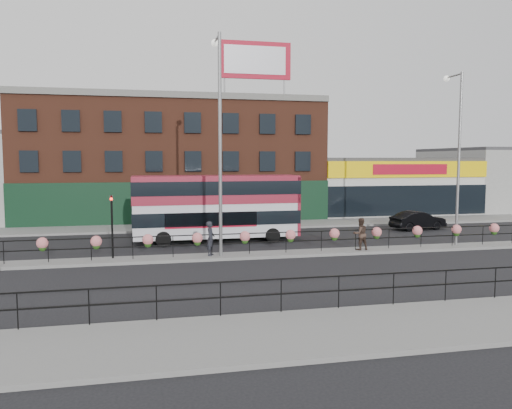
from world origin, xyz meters
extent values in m
plane|color=black|center=(0.00, 0.00, 0.00)|extent=(120.00, 120.00, 0.00)
cube|color=gray|center=(0.00, -12.00, 0.07)|extent=(60.00, 4.00, 0.15)
cube|color=gray|center=(0.00, 12.00, 0.07)|extent=(60.00, 4.00, 0.15)
cube|color=gray|center=(0.00, 0.00, 0.07)|extent=(60.00, 1.60, 0.15)
cube|color=gold|center=(0.00, -9.70, 0.01)|extent=(60.00, 0.10, 0.01)
cube|color=gold|center=(0.00, -9.88, 0.01)|extent=(60.00, 0.10, 0.01)
cube|color=brown|center=(-4.00, 20.00, 5.00)|extent=(25.00, 12.00, 10.00)
cube|color=#3F3F42|center=(-4.00, 20.00, 10.15)|extent=(25.00, 12.00, 0.30)
cube|color=black|center=(-4.00, 13.92, 1.70)|extent=(25.00, 0.25, 3.40)
cube|color=silver|center=(16.00, 20.00, 2.50)|extent=(15.00, 12.00, 5.00)
cube|color=#3F3F42|center=(16.00, 20.00, 5.15)|extent=(15.00, 12.00, 0.30)
cube|color=#FFD104|center=(16.00, 13.92, 4.30)|extent=(15.00, 0.25, 1.40)
cube|color=#A30A1F|center=(16.00, 13.80, 4.30)|extent=(7.00, 0.10, 0.90)
cube|color=black|center=(16.00, 13.92, 1.60)|extent=(15.00, 0.25, 2.60)
cube|color=#969792|center=(30.75, 20.00, 3.00)|extent=(14.50, 12.00, 6.00)
cube|color=#3F3F42|center=(30.75, 20.00, 6.15)|extent=(14.50, 12.00, 0.30)
cube|color=#A30A1F|center=(2.50, 15.00, 13.20)|extent=(6.00, 0.25, 3.00)
cube|color=silver|center=(2.50, 14.86, 13.20)|extent=(5.10, 0.04, 2.25)
cylinder|color=gray|center=(0.00, 15.00, 11.00)|extent=(0.12, 0.12, 1.40)
cylinder|color=gray|center=(5.00, 15.00, 11.00)|extent=(0.12, 0.12, 1.40)
cube|color=black|center=(0.00, 0.00, 1.25)|extent=(30.00, 0.05, 0.05)
cube|color=black|center=(0.00, 0.00, 0.76)|extent=(30.00, 0.05, 0.05)
cylinder|color=black|center=(-13.00, 0.00, 0.70)|extent=(0.04, 0.04, 1.10)
cylinder|color=black|center=(-11.00, 0.00, 0.70)|extent=(0.04, 0.04, 1.10)
cylinder|color=black|center=(-9.00, 0.00, 0.70)|extent=(0.04, 0.04, 1.10)
cylinder|color=black|center=(-7.00, 0.00, 0.70)|extent=(0.04, 0.04, 1.10)
cylinder|color=black|center=(-5.00, 0.00, 0.70)|extent=(0.04, 0.04, 1.10)
cylinder|color=black|center=(-3.00, 0.00, 0.70)|extent=(0.04, 0.04, 1.10)
cylinder|color=black|center=(-1.00, 0.00, 0.70)|extent=(0.04, 0.04, 1.10)
cylinder|color=black|center=(1.00, 0.00, 0.70)|extent=(0.04, 0.04, 1.10)
cylinder|color=black|center=(3.00, 0.00, 0.70)|extent=(0.04, 0.04, 1.10)
cylinder|color=black|center=(5.00, 0.00, 0.70)|extent=(0.04, 0.04, 1.10)
cylinder|color=black|center=(7.00, 0.00, 0.70)|extent=(0.04, 0.04, 1.10)
cylinder|color=black|center=(9.00, 0.00, 0.70)|extent=(0.04, 0.04, 1.10)
cylinder|color=black|center=(11.00, 0.00, 0.70)|extent=(0.04, 0.04, 1.10)
cylinder|color=black|center=(13.00, 0.00, 0.70)|extent=(0.04, 0.04, 1.10)
cylinder|color=black|center=(15.00, 0.00, 0.70)|extent=(0.04, 0.04, 1.10)
sphere|color=#DD7578|center=(-11.25, 0.00, 1.10)|extent=(0.56, 0.56, 0.56)
sphere|color=#224A14|center=(-11.25, 0.00, 0.87)|extent=(0.36, 0.36, 0.36)
sphere|color=#DD7578|center=(-8.75, 0.00, 1.10)|extent=(0.56, 0.56, 0.56)
sphere|color=#224A14|center=(-8.75, 0.00, 0.87)|extent=(0.36, 0.36, 0.36)
sphere|color=#DD7578|center=(-6.25, 0.00, 1.10)|extent=(0.56, 0.56, 0.56)
sphere|color=#224A14|center=(-6.25, 0.00, 0.87)|extent=(0.36, 0.36, 0.36)
sphere|color=#DD7578|center=(-3.75, 0.00, 1.10)|extent=(0.56, 0.56, 0.56)
sphere|color=#224A14|center=(-3.75, 0.00, 0.87)|extent=(0.36, 0.36, 0.36)
sphere|color=#DD7578|center=(-1.25, 0.00, 1.10)|extent=(0.56, 0.56, 0.56)
sphere|color=#224A14|center=(-1.25, 0.00, 0.87)|extent=(0.36, 0.36, 0.36)
sphere|color=#DD7578|center=(1.25, 0.00, 1.10)|extent=(0.56, 0.56, 0.56)
sphere|color=#224A14|center=(1.25, 0.00, 0.87)|extent=(0.36, 0.36, 0.36)
sphere|color=#DD7578|center=(3.75, 0.00, 1.10)|extent=(0.56, 0.56, 0.56)
sphere|color=#224A14|center=(3.75, 0.00, 0.87)|extent=(0.36, 0.36, 0.36)
sphere|color=#DD7578|center=(6.25, 0.00, 1.10)|extent=(0.56, 0.56, 0.56)
sphere|color=#224A14|center=(6.25, 0.00, 0.87)|extent=(0.36, 0.36, 0.36)
sphere|color=#DD7578|center=(8.75, 0.00, 1.10)|extent=(0.56, 0.56, 0.56)
sphere|color=#224A14|center=(8.75, 0.00, 0.87)|extent=(0.36, 0.36, 0.36)
sphere|color=#DD7578|center=(11.25, 0.00, 1.10)|extent=(0.56, 0.56, 0.56)
sphere|color=#224A14|center=(11.25, 0.00, 0.87)|extent=(0.36, 0.36, 0.36)
sphere|color=#DD7578|center=(13.75, 0.00, 1.10)|extent=(0.56, 0.56, 0.56)
sphere|color=#224A14|center=(13.75, 0.00, 0.87)|extent=(0.36, 0.36, 0.36)
cube|color=black|center=(-2.00, -10.10, 1.25)|extent=(20.00, 0.05, 0.05)
cube|color=black|center=(-2.00, -10.10, 0.76)|extent=(20.00, 0.05, 0.05)
cylinder|color=black|center=(-10.00, -10.10, 0.70)|extent=(0.04, 0.04, 1.10)
cylinder|color=black|center=(-8.00, -10.10, 0.70)|extent=(0.04, 0.04, 1.10)
cylinder|color=black|center=(-6.00, -10.10, 0.70)|extent=(0.04, 0.04, 1.10)
cylinder|color=black|center=(-4.00, -10.10, 0.70)|extent=(0.04, 0.04, 1.10)
cylinder|color=black|center=(-2.00, -10.10, 0.70)|extent=(0.04, 0.04, 1.10)
cylinder|color=black|center=(0.00, -10.10, 0.70)|extent=(0.04, 0.04, 1.10)
cylinder|color=black|center=(2.00, -10.10, 0.70)|extent=(0.04, 0.04, 1.10)
cylinder|color=black|center=(4.00, -10.10, 0.70)|extent=(0.04, 0.04, 1.10)
cylinder|color=black|center=(6.00, -10.10, 0.70)|extent=(0.04, 0.04, 1.10)
cube|color=silver|center=(-2.06, 5.17, 2.22)|extent=(10.19, 2.44, 3.70)
cube|color=maroon|center=(-2.06, 5.17, 3.28)|extent=(10.26, 2.50, 1.66)
cube|color=black|center=(-2.06, 5.17, 1.57)|extent=(10.28, 2.52, 0.83)
cube|color=black|center=(-2.06, 5.17, 3.42)|extent=(10.30, 2.54, 0.83)
cube|color=maroon|center=(-2.06, 5.17, 4.09)|extent=(10.19, 2.44, 0.11)
cube|color=maroon|center=(2.98, 5.24, 2.22)|extent=(0.23, 2.37, 3.70)
cube|color=#A30A1F|center=(-2.50, 3.99, 1.52)|extent=(5.54, 0.11, 0.92)
cylinder|color=black|center=(-5.37, 3.98, 0.46)|extent=(0.93, 0.29, 0.92)
cylinder|color=black|center=(-5.40, 6.29, 0.46)|extent=(0.93, 0.29, 0.92)
cylinder|color=black|center=(1.29, 4.06, 0.46)|extent=(0.93, 0.29, 0.92)
cylinder|color=black|center=(1.25, 6.37, 0.46)|extent=(0.93, 0.29, 0.92)
imported|color=black|center=(13.15, 7.49, 0.68)|extent=(2.66, 4.55, 1.36)
imported|color=#21222A|center=(-3.06, 0.06, 1.04)|extent=(0.93, 0.85, 1.79)
imported|color=#402E25|center=(5.24, -0.07, 1.04)|extent=(1.00, 0.85, 1.78)
cylinder|color=gray|center=(-2.55, -0.13, 5.82)|extent=(0.18, 0.18, 11.35)
cylinder|color=gray|center=(-2.55, 0.72, 11.38)|extent=(0.11, 1.70, 0.11)
sphere|color=silver|center=(-2.55, 1.57, 11.33)|extent=(0.41, 0.41, 0.41)
cylinder|color=gray|center=(11.34, 0.15, 5.12)|extent=(0.16, 0.16, 9.95)
cylinder|color=gray|center=(11.34, 0.90, 10.00)|extent=(0.10, 1.49, 0.10)
sphere|color=silver|center=(11.34, 1.64, 9.95)|extent=(0.36, 0.36, 0.36)
cylinder|color=black|center=(-8.00, 0.40, 1.75)|extent=(0.10, 0.10, 3.20)
imported|color=black|center=(-8.00, 0.40, 3.35)|extent=(0.15, 0.18, 0.90)
sphere|color=#FF190C|center=(-8.00, 0.28, 3.17)|extent=(0.14, 0.14, 0.14)
camera|label=1|loc=(-6.19, -25.52, 5.12)|focal=35.00mm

